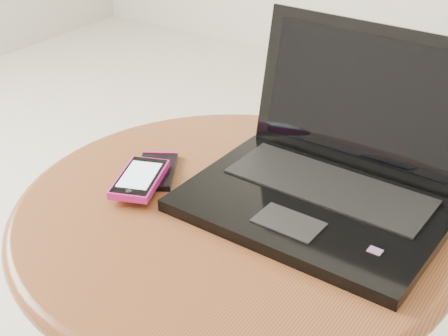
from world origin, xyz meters
The scene contains 4 objects.
table centered at (0.04, 0.08, 0.41)m, with size 0.66×0.66×0.52m.
laptop centered at (0.15, 0.17, 0.57)m, with size 0.37×0.31×0.24m.
phone_black centered at (-0.11, 0.09, 0.53)m, with size 0.11×0.13×0.01m.
phone_pink centered at (-0.11, 0.04, 0.54)m, with size 0.10×0.13×0.01m.
Camera 1 is at (0.47, -0.58, 1.04)m, focal length 51.34 mm.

